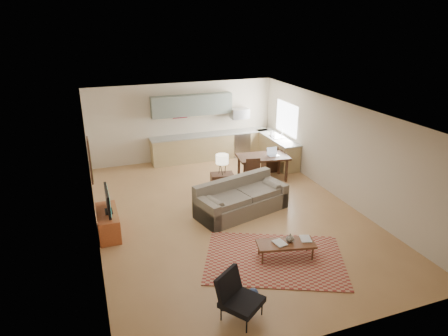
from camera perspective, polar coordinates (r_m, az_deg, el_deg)
name	(u,v)px	position (r m, az deg, el deg)	size (l,w,h in m)	color
room	(228,165)	(9.89, 0.59, 0.49)	(9.00, 9.00, 9.00)	#A27549
kitchen_counter_back	(211,146)	(14.19, -1.92, 3.13)	(4.26, 0.64, 0.92)	tan
kitchen_counter_right	(277,150)	(13.91, 7.59, 2.58)	(0.64, 2.26, 0.92)	tan
kitchen_range	(239,143)	(14.56, 2.21, 3.55)	(0.62, 0.62, 0.90)	#A5A8AD
kitchen_microwave	(240,114)	(14.28, 2.24, 7.78)	(0.62, 0.40, 0.35)	#A5A8AD
upper_cabinets	(192,105)	(13.78, -4.59, 8.95)	(2.80, 0.34, 0.70)	slate
window_right	(287,118)	(13.75, 8.93, 7.02)	(0.02, 1.40, 1.05)	white
wall_art_left	(90,160)	(10.12, -18.57, 1.04)	(0.06, 0.42, 1.10)	olive
triptych	(180,111)	(13.86, -6.33, 8.11)	(1.70, 0.04, 0.50)	beige
rug	(274,259)	(8.69, 7.22, -12.76)	(2.87, 1.98, 0.02)	maroon
sofa	(242,197)	(10.29, 2.57, -4.21)	(2.50, 1.09, 0.87)	#675F51
coffee_table	(285,250)	(8.68, 8.78, -11.54)	(1.22, 0.48, 0.37)	#4E2814
book_a	(275,244)	(8.48, 7.34, -10.77)	(0.26, 0.33, 0.03)	maroon
book_b	(300,239)	(8.75, 10.84, -9.93)	(0.30, 0.35, 0.02)	navy
vase	(290,238)	(8.60, 9.42, -9.78)	(0.20, 0.20, 0.18)	black
armchair	(242,298)	(7.01, 2.58, -18.09)	(0.70, 0.70, 0.80)	black
tv_credenza	(108,223)	(9.79, -16.23, -7.52)	(0.47, 1.22, 0.56)	#9B4422
tv	(108,201)	(9.54, -16.30, -4.50)	(0.09, 0.94, 0.56)	black
console_table	(222,186)	(11.14, -0.26, -2.56)	(0.62, 0.41, 0.72)	#321D12
table_lamp	(222,164)	(10.90, -0.27, 0.57)	(0.35, 0.35, 0.58)	beige
dining_table	(262,168)	(12.42, 5.50, 0.04)	(1.54, 0.88, 0.78)	#321D12
dining_chair_near	(254,175)	(11.67, 4.36, -1.01)	(0.43, 0.45, 0.90)	#321D12
dining_chair_far	(270,158)	(13.14, 6.53, 1.38)	(0.41, 0.43, 0.86)	#321D12
laptop	(274,152)	(12.29, 7.09, 2.29)	(0.33, 0.25, 0.25)	#A5A8AD
soap_bottle	(272,133)	(13.91, 6.87, 5.01)	(0.09, 0.09, 0.19)	beige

